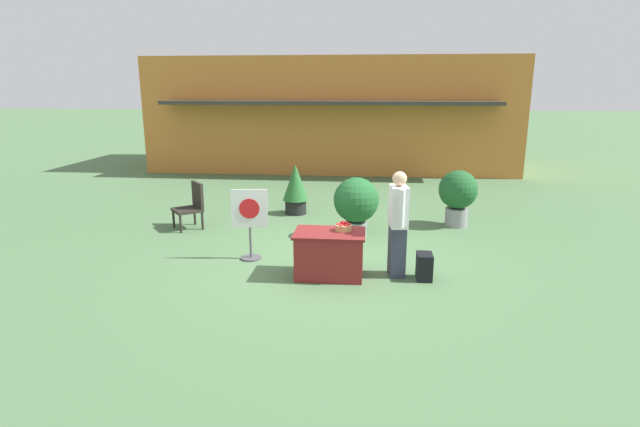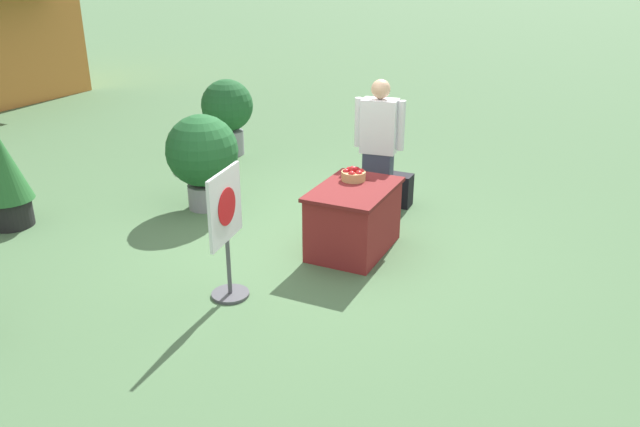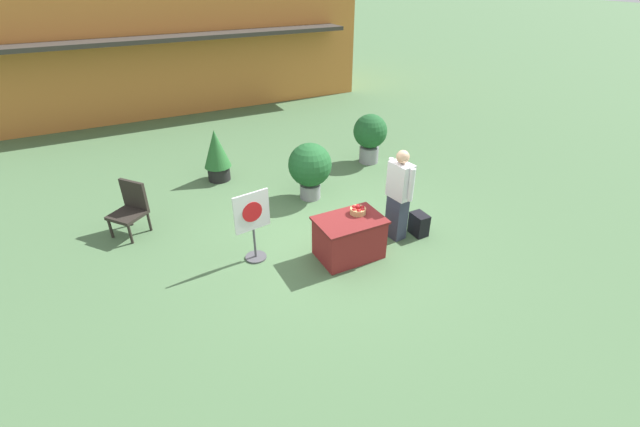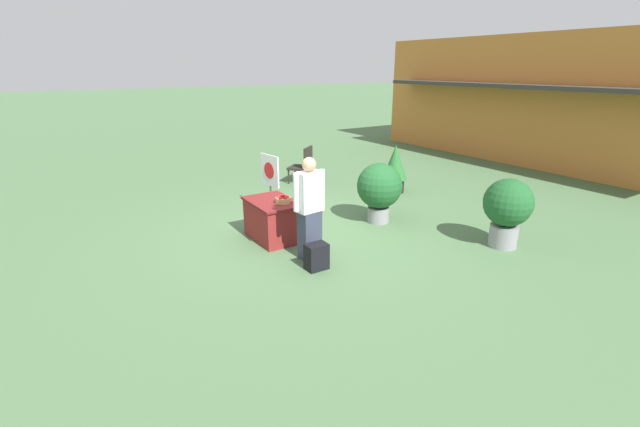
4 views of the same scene
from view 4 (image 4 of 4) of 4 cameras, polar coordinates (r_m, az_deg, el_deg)
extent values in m
plane|color=#4C7047|center=(8.26, -2.30, -2.38)|extent=(120.00, 120.00, 0.00)
cube|color=#C67533|center=(16.74, 31.69, 12.77)|extent=(12.87, 4.90, 3.96)
cube|color=#38332D|center=(14.18, 26.58, 14.86)|extent=(10.94, 0.90, 0.12)
cube|color=maroon|center=(7.85, -6.24, -0.97)|extent=(1.05, 0.72, 0.69)
cube|color=maroon|center=(7.73, -6.34, 1.56)|extent=(1.12, 0.77, 0.04)
cylinder|color=tan|center=(7.57, -4.95, 1.79)|extent=(0.27, 0.27, 0.10)
sphere|color=#A30F14|center=(7.49, -4.69, 1.92)|extent=(0.08, 0.08, 0.08)
sphere|color=red|center=(7.55, -4.34, 2.08)|extent=(0.08, 0.08, 0.08)
sphere|color=red|center=(7.62, -4.60, 2.23)|extent=(0.08, 0.08, 0.08)
sphere|color=red|center=(7.62, -5.33, 2.21)|extent=(0.08, 0.08, 0.08)
sphere|color=red|center=(7.55, -5.59, 2.04)|extent=(0.08, 0.08, 0.08)
sphere|color=red|center=(7.49, -5.27, 1.91)|extent=(0.08, 0.08, 0.08)
sphere|color=red|center=(7.56, -4.97, 2.32)|extent=(0.08, 0.08, 0.08)
sphere|color=red|center=(7.56, -4.93, 2.34)|extent=(0.08, 0.08, 0.08)
cube|color=#33384C|center=(7.01, -1.39, -2.80)|extent=(0.28, 0.37, 0.82)
cube|color=silver|center=(6.77, -1.44, 2.93)|extent=(0.31, 0.45, 0.64)
sphere|color=tan|center=(6.66, -1.47, 6.56)|extent=(0.23, 0.23, 0.23)
cylinder|color=silver|center=(6.61, -3.22, 2.74)|extent=(0.09, 0.09, 0.59)
cylinder|color=silver|center=(6.92, 0.25, 3.52)|extent=(0.09, 0.09, 0.59)
cube|color=black|center=(6.69, -0.46, -5.76)|extent=(0.24, 0.34, 0.42)
cylinder|color=#4C4C51|center=(9.46, -6.51, 0.42)|extent=(0.36, 0.36, 0.03)
cylinder|color=#4C4C51|center=(9.37, -6.58, 2.10)|extent=(0.04, 0.04, 0.55)
cube|color=silver|center=(9.21, -6.72, 5.73)|extent=(0.62, 0.12, 0.67)
cylinder|color=red|center=(9.20, -6.82, 5.71)|extent=(0.35, 0.06, 0.35)
cylinder|color=#28231E|center=(11.60, -4.21, 4.90)|extent=(0.05, 0.05, 0.38)
cylinder|color=#28231E|center=(12.02, -3.36, 5.42)|extent=(0.05, 0.05, 0.38)
cylinder|color=#28231E|center=(11.43, -2.02, 4.73)|extent=(0.05, 0.05, 0.38)
cylinder|color=#28231E|center=(11.86, -1.23, 5.26)|extent=(0.05, 0.05, 0.38)
cube|color=#28231E|center=(11.67, -2.72, 6.13)|extent=(0.77, 0.77, 0.06)
cube|color=#28231E|center=(11.53, -1.60, 7.51)|extent=(0.39, 0.46, 0.54)
cylinder|color=black|center=(10.97, 9.82, 3.71)|extent=(0.50, 0.50, 0.33)
cone|color=#28662D|center=(10.83, 10.00, 6.76)|extent=(0.61, 0.61, 0.86)
cylinder|color=gray|center=(8.18, 23.24, -2.73)|extent=(0.48, 0.48, 0.39)
sphere|color=#1E5628|center=(7.99, 23.80, 1.34)|extent=(0.83, 0.83, 0.83)
cylinder|color=gray|center=(8.79, 7.76, -0.14)|extent=(0.44, 0.44, 0.31)
sphere|color=#1E5628|center=(8.61, 7.94, 3.68)|extent=(0.91, 0.91, 0.91)
camera|label=1|loc=(7.38, -68.89, 6.44)|focal=28.00mm
camera|label=2|loc=(12.44, -29.86, 16.46)|focal=35.00mm
camera|label=3|loc=(10.08, -46.93, 21.18)|focal=24.00mm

